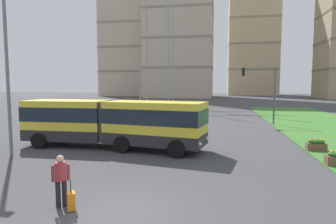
% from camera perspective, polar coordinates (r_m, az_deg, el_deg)
% --- Properties ---
extents(ground_plane, '(260.00, 260.00, 0.00)m').
position_cam_1_polar(ground_plane, '(9.86, -9.60, -18.85)').
color(ground_plane, '#424244').
extents(articulated_bus, '(11.92, 3.75, 3.00)m').
position_cam_1_polar(articulated_bus, '(18.89, -10.73, -1.97)').
color(articulated_bus, yellow).
rests_on(articulated_bus, ground).
extents(car_maroon_sedan, '(4.60, 2.47, 1.58)m').
position_cam_1_polar(car_maroon_sedan, '(33.63, -5.84, -0.27)').
color(car_maroon_sedan, maroon).
rests_on(car_maroon_sedan, ground).
extents(pedestrian_crossing, '(0.51, 0.36, 1.74)m').
position_cam_1_polar(pedestrian_crossing, '(10.45, -20.14, -11.83)').
color(pedestrian_crossing, black).
rests_on(pedestrian_crossing, ground).
extents(rolling_suitcase, '(0.39, 0.43, 0.97)m').
position_cam_1_polar(rolling_suitcase, '(10.30, -18.33, -16.09)').
color(rolling_suitcase, orange).
rests_on(rolling_suitcase, ground).
extents(flower_planter_3, '(1.10, 0.56, 0.74)m').
position_cam_1_polar(flower_planter_3, '(19.85, 26.86, -5.69)').
color(flower_planter_3, brown).
rests_on(flower_planter_3, grass_median).
extents(traffic_light_far_right, '(3.42, 0.28, 5.70)m').
position_cam_1_polar(traffic_light_far_right, '(30.76, 17.98, 4.89)').
color(traffic_light_far_right, '#474C51').
rests_on(traffic_light_far_right, ground).
extents(streetlight_left, '(0.70, 0.28, 8.92)m').
position_cam_1_polar(streetlight_left, '(18.59, -28.81, 7.39)').
color(streetlight_left, slate).
rests_on(streetlight_left, ground).
extents(apartment_tower_west, '(17.40, 17.63, 41.63)m').
position_cam_1_polar(apartment_tower_west, '(111.86, -7.63, 13.95)').
color(apartment_tower_west, '#C6B299').
rests_on(apartment_tower_west, ground).
extents(apartment_tower_westcentre, '(21.00, 19.24, 52.90)m').
position_cam_1_polar(apartment_tower_westcentre, '(99.08, 2.40, 18.44)').
color(apartment_tower_westcentre, '#C6B299').
rests_on(apartment_tower_westcentre, ground).
extents(apartment_tower_centre, '(18.43, 16.52, 46.79)m').
position_cam_1_polar(apartment_tower_centre, '(121.82, 16.12, 14.30)').
color(apartment_tower_centre, beige).
rests_on(apartment_tower_centre, ground).
extents(transmission_pylon, '(9.00, 6.24, 35.77)m').
position_cam_1_polar(transmission_pylon, '(65.55, -2.22, 18.86)').
color(transmission_pylon, gray).
rests_on(transmission_pylon, ground).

